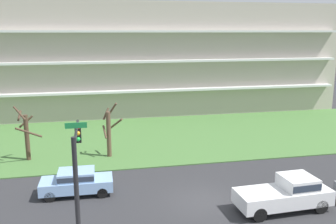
{
  "coord_description": "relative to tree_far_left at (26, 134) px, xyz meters",
  "views": [
    {
      "loc": [
        -6.25,
        -19.61,
        9.98
      ],
      "look_at": [
        -0.93,
        6.0,
        4.23
      ],
      "focal_mm": 39.4,
      "sensor_mm": 36.0,
      "label": 1
    }
  ],
  "objects": [
    {
      "name": "apartment_building",
      "position": [
        11.41,
        19.2,
        4.47
      ],
      "size": [
        48.43,
        14.4,
        13.28
      ],
      "color": "#B2A899",
      "rests_on": "ground"
    },
    {
      "name": "ground",
      "position": [
        11.41,
        -9.52,
        -2.17
      ],
      "size": [
        160.0,
        160.0,
        0.0
      ],
      "primitive_type": "plane",
      "color": "#2D2D30"
    },
    {
      "name": "sedan_blue_near_left",
      "position": [
        3.96,
        -7.02,
        -1.29
      ],
      "size": [
        4.44,
        1.89,
        1.57
      ],
      "rotation": [
        0.0,
        0.0,
        3.12
      ],
      "color": "#8CB2E0",
      "rests_on": "ground"
    },
    {
      "name": "traffic_signal_mast",
      "position": [
        4.43,
        -14.75,
        2.08
      ],
      "size": [
        0.9,
        4.24,
        6.3
      ],
      "color": "black",
      "rests_on": "ground"
    },
    {
      "name": "grass_lawn_strip",
      "position": [
        11.41,
        4.48,
        -2.13
      ],
      "size": [
        80.0,
        16.0,
        0.08
      ],
      "primitive_type": "cube",
      "color": "#477238",
      "rests_on": "ground"
    },
    {
      "name": "tree_left",
      "position": [
        6.34,
        -0.32,
        -0.03
      ],
      "size": [
        1.66,
        1.64,
        4.45
      ],
      "color": "brown",
      "rests_on": "ground"
    },
    {
      "name": "tree_far_left",
      "position": [
        0.0,
        0.0,
        0.0
      ],
      "size": [
        2.07,
        1.91,
        4.45
      ],
      "color": "#4C3828",
      "rests_on": "ground"
    },
    {
      "name": "pickup_white_center_left",
      "position": [
        15.71,
        -11.51,
        -1.15
      ],
      "size": [
        5.48,
        2.24,
        1.95
      ],
      "rotation": [
        0.0,
        0.0,
        0.05
      ],
      "color": "white",
      "rests_on": "ground"
    }
  ]
}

